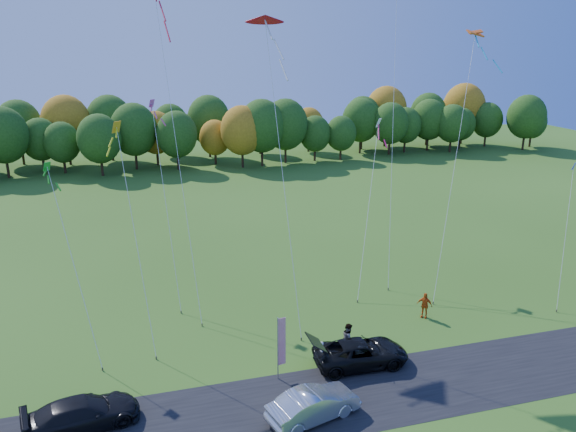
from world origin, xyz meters
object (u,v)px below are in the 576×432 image
object	(u,v)px
silver_sedan	(314,405)
person_east	(424,305)
feather_flag	(281,341)
black_suv	(361,353)

from	to	relation	value
silver_sedan	person_east	world-z (taller)	person_east
silver_sedan	feather_flag	size ratio (longest dim) A/B	1.26
silver_sedan	person_east	bearing A→B (deg)	-68.13
person_east	silver_sedan	bearing A→B (deg)	-100.64
silver_sedan	feather_flag	xyz separation A→B (m)	(-0.64, 3.82, 1.51)
black_suv	person_east	distance (m)	7.68
silver_sedan	black_suv	bearing A→B (deg)	-62.67
black_suv	silver_sedan	world-z (taller)	silver_sedan
black_suv	person_east	world-z (taller)	person_east
silver_sedan	person_east	size ratio (longest dim) A/B	2.67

